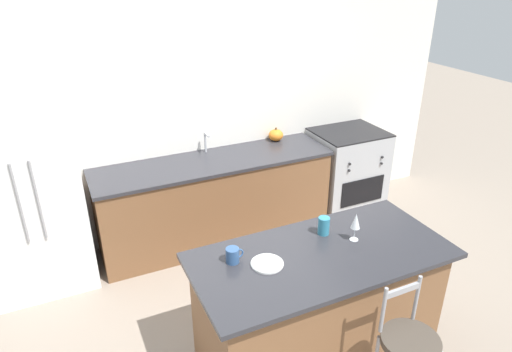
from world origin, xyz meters
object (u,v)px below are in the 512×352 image
(refrigerator, at_px, (30,194))
(wine_glass, at_px, (356,222))
(tumbler_cup, at_px, (324,226))
(coffee_mug, at_px, (233,255))
(dinner_plate, at_px, (267,263))
(pumpkin_decoration, at_px, (276,135))
(oven_range, at_px, (346,170))

(refrigerator, height_order, wine_glass, refrigerator)
(tumbler_cup, bearing_deg, coffee_mug, -176.99)
(refrigerator, distance_m, tumbler_cup, 2.54)
(refrigerator, xyz_separation_m, tumbler_cup, (1.94, -1.63, 0.08))
(dinner_plate, bearing_deg, refrigerator, 128.15)
(dinner_plate, height_order, tumbler_cup, tumbler_cup)
(coffee_mug, xyz_separation_m, tumbler_cup, (0.73, 0.04, 0.01))
(wine_glass, bearing_deg, pumpkin_decoration, 78.53)
(refrigerator, xyz_separation_m, oven_range, (3.34, 0.00, -0.43))
(dinner_plate, height_order, pumpkin_decoration, pumpkin_decoration)
(oven_range, height_order, wine_glass, wine_glass)
(tumbler_cup, bearing_deg, dinner_plate, -163.29)
(tumbler_cup, relative_size, pumpkin_decoration, 0.83)
(refrigerator, bearing_deg, pumpkin_decoration, 5.22)
(wine_glass, height_order, pumpkin_decoration, wine_glass)
(refrigerator, bearing_deg, oven_range, 0.08)
(oven_range, height_order, tumbler_cup, tumbler_cup)
(refrigerator, xyz_separation_m, dinner_plate, (1.40, -1.79, 0.02))
(oven_range, xyz_separation_m, tumbler_cup, (-1.40, -1.63, 0.51))
(refrigerator, relative_size, oven_range, 1.88)
(coffee_mug, height_order, pumpkin_decoration, pumpkin_decoration)
(refrigerator, relative_size, pumpkin_decoration, 11.26)
(coffee_mug, bearing_deg, pumpkin_decoration, 55.56)
(wine_glass, bearing_deg, coffee_mug, 172.05)
(dinner_plate, distance_m, pumpkin_decoration, 2.30)
(refrigerator, distance_m, dinner_plate, 2.27)
(dinner_plate, relative_size, coffee_mug, 1.76)
(dinner_plate, xyz_separation_m, wine_glass, (0.70, -0.00, 0.14))
(dinner_plate, distance_m, tumbler_cup, 0.57)
(coffee_mug, relative_size, tumbler_cup, 0.92)
(oven_range, bearing_deg, refrigerator, -179.92)
(oven_range, distance_m, coffee_mug, 2.75)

